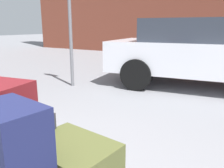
% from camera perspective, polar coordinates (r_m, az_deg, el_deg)
% --- Properties ---
extents(duffel_bag_charcoal_front_left, '(0.68, 0.44, 0.35)m').
position_cam_1_polar(duffel_bag_charcoal_front_left, '(1.77, -25.32, -12.34)').
color(duffel_bag_charcoal_front_left, '#2D2D33').
rests_on(duffel_bag_charcoal_front_left, luggage_cart).
extents(suitcase_navy_center, '(0.40, 0.30, 0.57)m').
position_cam_1_polar(suitcase_navy_center, '(1.29, -23.07, -16.87)').
color(suitcase_navy_center, '#191E47').
rests_on(suitcase_navy_center, luggage_cart).
extents(suitcase_olive_rear_right, '(0.57, 0.45, 0.24)m').
position_cam_1_polar(suitcase_olive_rear_right, '(1.51, -9.75, -18.25)').
color(suitcase_olive_rear_right, '#4C5128').
rests_on(suitcase_olive_rear_right, luggage_cart).
extents(parked_car, '(4.49, 2.33, 1.42)m').
position_cam_1_polar(parked_car, '(5.27, 23.43, 7.37)').
color(parked_car, silver).
rests_on(parked_car, ground_plane).
extents(no_parking_sign, '(0.50, 0.07, 2.51)m').
position_cam_1_polar(no_parking_sign, '(5.00, -10.38, 16.98)').
color(no_parking_sign, slate).
rests_on(no_parking_sign, ground_plane).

